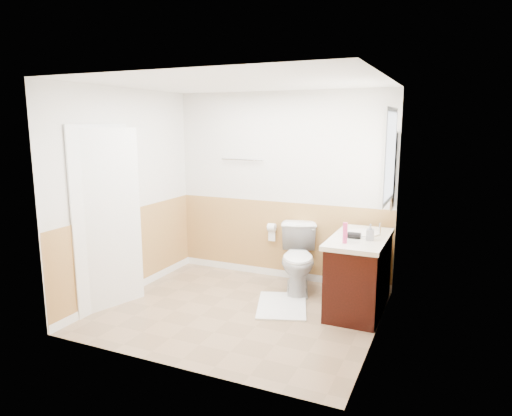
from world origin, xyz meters
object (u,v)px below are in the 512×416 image
at_px(lotion_bottle, 345,233).
at_px(soap_dispenser, 370,232).
at_px(bath_mat, 282,306).
at_px(vanity_cabinet, 359,275).
at_px(toilet, 299,259).

distance_m(lotion_bottle, soap_dispenser, 0.32).
xyz_separation_m(bath_mat, lotion_bottle, (0.72, -0.06, 0.95)).
height_order(vanity_cabinet, lotion_bottle, lotion_bottle).
xyz_separation_m(toilet, lotion_bottle, (0.72, -0.64, 0.55)).
height_order(lotion_bottle, soap_dispenser, lotion_bottle).
xyz_separation_m(vanity_cabinet, lotion_bottle, (-0.10, -0.34, 0.56)).
relative_size(vanity_cabinet, soap_dispenser, 6.23).
bearing_deg(soap_dispenser, lotion_bottle, -133.73).
height_order(toilet, soap_dispenser, soap_dispenser).
bearing_deg(bath_mat, vanity_cabinet, 19.13).
relative_size(toilet, bath_mat, 1.03).
distance_m(vanity_cabinet, lotion_bottle, 0.67).
xyz_separation_m(lotion_bottle, soap_dispenser, (0.22, 0.23, -0.02)).
relative_size(bath_mat, soap_dispenser, 4.53).
distance_m(toilet, lotion_bottle, 1.11).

